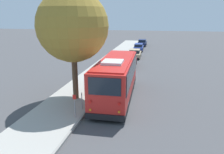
{
  "coord_description": "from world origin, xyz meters",
  "views": [
    {
      "loc": [
        -14.77,
        -2.4,
        6.2
      ],
      "look_at": [
        2.17,
        1.15,
        1.3
      ],
      "focal_mm": 35.0,
      "sensor_mm": 36.0,
      "label": 1
    }
  ],
  "objects_px": {
    "parked_sedan_maroon": "(130,62)",
    "fire_hydrant": "(109,72)",
    "parked_sedan_blue": "(139,47)",
    "sign_post_near": "(75,106)",
    "parked_sedan_tan": "(135,54)",
    "street_tree": "(73,21)",
    "parked_sedan_navy": "(142,43)",
    "shuttle_bus": "(116,77)",
    "sign_post_far": "(82,101)"
  },
  "relations": [
    {
      "from": "parked_sedan_tan",
      "to": "sign_post_near",
      "type": "height_order",
      "value": "sign_post_near"
    },
    {
      "from": "parked_sedan_tan",
      "to": "street_tree",
      "type": "distance_m",
      "value": 18.92
    },
    {
      "from": "shuttle_bus",
      "to": "parked_sedan_navy",
      "type": "bearing_deg",
      "value": -1.3
    },
    {
      "from": "street_tree",
      "to": "sign_post_near",
      "type": "bearing_deg",
      "value": -160.75
    },
    {
      "from": "parked_sedan_maroon",
      "to": "parked_sedan_tan",
      "type": "distance_m",
      "value": 6.04
    },
    {
      "from": "parked_sedan_blue",
      "to": "sign_post_far",
      "type": "xyz_separation_m",
      "value": [
        -26.94,
        1.35,
        0.14
      ]
    },
    {
      "from": "sign_post_far",
      "to": "shuttle_bus",
      "type": "bearing_deg",
      "value": -32.65
    },
    {
      "from": "parked_sedan_tan",
      "to": "parked_sedan_blue",
      "type": "distance_m",
      "value": 6.99
    },
    {
      "from": "sign_post_near",
      "to": "parked_sedan_navy",
      "type": "bearing_deg",
      "value": -2.47
    },
    {
      "from": "street_tree",
      "to": "fire_hydrant",
      "type": "xyz_separation_m",
      "value": [
        6.51,
        -1.05,
        -5.27
      ]
    },
    {
      "from": "parked_sedan_maroon",
      "to": "street_tree",
      "type": "distance_m",
      "value": 13.29
    },
    {
      "from": "fire_hydrant",
      "to": "parked_sedan_blue",
      "type": "bearing_deg",
      "value": -4.4
    },
    {
      "from": "sign_post_far",
      "to": "street_tree",
      "type": "bearing_deg",
      "value": 30.07
    },
    {
      "from": "fire_hydrant",
      "to": "parked_sedan_navy",
      "type": "bearing_deg",
      "value": -3.57
    },
    {
      "from": "parked_sedan_tan",
      "to": "parked_sedan_blue",
      "type": "xyz_separation_m",
      "value": [
        6.99,
        0.06,
        -0.01
      ]
    },
    {
      "from": "shuttle_bus",
      "to": "sign_post_near",
      "type": "height_order",
      "value": "shuttle_bus"
    },
    {
      "from": "shuttle_bus",
      "to": "parked_sedan_maroon",
      "type": "height_order",
      "value": "shuttle_bus"
    },
    {
      "from": "parked_sedan_tan",
      "to": "parked_sedan_navy",
      "type": "xyz_separation_m",
      "value": [
        13.82,
        -0.1,
        0.03
      ]
    },
    {
      "from": "parked_sedan_maroon",
      "to": "fire_hydrant",
      "type": "relative_size",
      "value": 5.77
    },
    {
      "from": "sign_post_near",
      "to": "sign_post_far",
      "type": "bearing_deg",
      "value": 0.0
    },
    {
      "from": "parked_sedan_navy",
      "to": "fire_hydrant",
      "type": "bearing_deg",
      "value": 176.03
    },
    {
      "from": "parked_sedan_tan",
      "to": "sign_post_near",
      "type": "distance_m",
      "value": 21.27
    },
    {
      "from": "shuttle_bus",
      "to": "fire_hydrant",
      "type": "relative_size",
      "value": 10.88
    },
    {
      "from": "sign_post_near",
      "to": "fire_hydrant",
      "type": "relative_size",
      "value": 1.81
    },
    {
      "from": "parked_sedan_tan",
      "to": "fire_hydrant",
      "type": "bearing_deg",
      "value": 172.15
    },
    {
      "from": "shuttle_bus",
      "to": "sign_post_far",
      "type": "relative_size",
      "value": 7.68
    },
    {
      "from": "parked_sedan_tan",
      "to": "parked_sedan_blue",
      "type": "height_order",
      "value": "parked_sedan_tan"
    },
    {
      "from": "shuttle_bus",
      "to": "parked_sedan_navy",
      "type": "xyz_separation_m",
      "value": [
        30.98,
        0.28,
        -1.12
      ]
    },
    {
      "from": "sign_post_near",
      "to": "sign_post_far",
      "type": "relative_size",
      "value": 1.27
    },
    {
      "from": "parked_sedan_maroon",
      "to": "parked_sedan_tan",
      "type": "relative_size",
      "value": 1.12
    },
    {
      "from": "sign_post_near",
      "to": "fire_hydrant",
      "type": "distance_m",
      "value": 9.74
    },
    {
      "from": "parked_sedan_maroon",
      "to": "street_tree",
      "type": "xyz_separation_m",
      "value": [
        -11.96,
        2.52,
        5.22
      ]
    },
    {
      "from": "parked_sedan_maroon",
      "to": "fire_hydrant",
      "type": "xyz_separation_m",
      "value": [
        -5.45,
        1.46,
        -0.04
      ]
    },
    {
      "from": "parked_sedan_blue",
      "to": "street_tree",
      "type": "distance_m",
      "value": 25.66
    },
    {
      "from": "sign_post_near",
      "to": "parked_sedan_tan",
      "type": "bearing_deg",
      "value": -3.81
    },
    {
      "from": "parked_sedan_maroon",
      "to": "parked_sedan_navy",
      "type": "xyz_separation_m",
      "value": [
        19.87,
        -0.12,
        0.02
      ]
    },
    {
      "from": "parked_sedan_tan",
      "to": "parked_sedan_navy",
      "type": "relative_size",
      "value": 0.89
    },
    {
      "from": "street_tree",
      "to": "shuttle_bus",
      "type": "bearing_deg",
      "value": -73.66
    },
    {
      "from": "parked_sedan_blue",
      "to": "fire_hydrant",
      "type": "height_order",
      "value": "parked_sedan_blue"
    },
    {
      "from": "parked_sedan_blue",
      "to": "street_tree",
      "type": "relative_size",
      "value": 0.53
    },
    {
      "from": "parked_sedan_maroon",
      "to": "parked_sedan_tan",
      "type": "xyz_separation_m",
      "value": [
        6.04,
        -0.02,
        -0.01
      ]
    },
    {
      "from": "parked_sedan_blue",
      "to": "sign_post_near",
      "type": "xyz_separation_m",
      "value": [
        -28.22,
        1.35,
        0.32
      ]
    },
    {
      "from": "shuttle_bus",
      "to": "fire_hydrant",
      "type": "height_order",
      "value": "shuttle_bus"
    },
    {
      "from": "shuttle_bus",
      "to": "parked_sedan_blue",
      "type": "height_order",
      "value": "shuttle_bus"
    },
    {
      "from": "shuttle_bus",
      "to": "street_tree",
      "type": "relative_size",
      "value": 1.02
    },
    {
      "from": "parked_sedan_navy",
      "to": "fire_hydrant",
      "type": "distance_m",
      "value": 25.37
    },
    {
      "from": "parked_sedan_blue",
      "to": "sign_post_near",
      "type": "relative_size",
      "value": 3.11
    },
    {
      "from": "street_tree",
      "to": "sign_post_near",
      "type": "height_order",
      "value": "street_tree"
    },
    {
      "from": "fire_hydrant",
      "to": "parked_sedan_maroon",
      "type": "bearing_deg",
      "value": -15.02
    },
    {
      "from": "shuttle_bus",
      "to": "sign_post_near",
      "type": "xyz_separation_m",
      "value": [
        -4.07,
        1.79,
        -0.83
      ]
    }
  ]
}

